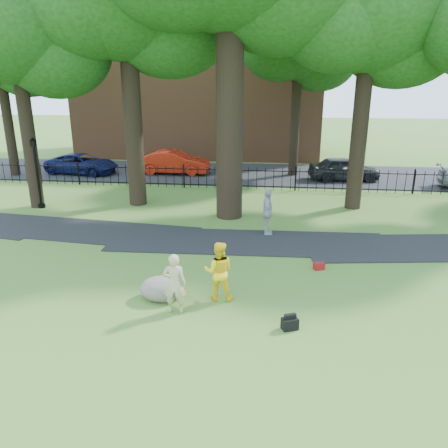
# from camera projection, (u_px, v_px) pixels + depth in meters

# --- Properties ---
(ground) EXTENTS (120.00, 120.00, 0.00)m
(ground) POSITION_uv_depth(u_px,v_px,m) (203.00, 290.00, 12.24)
(ground) COLOR #426F27
(ground) RESTS_ON ground
(footpath) EXTENTS (36.07, 3.85, 0.03)m
(footpath) POSITION_uv_depth(u_px,v_px,m) (248.00, 242.00, 15.80)
(footpath) COLOR black
(footpath) RESTS_ON ground
(street) EXTENTS (80.00, 7.00, 0.02)m
(street) POSITION_uv_depth(u_px,v_px,m) (244.00, 174.00, 27.32)
(street) COLOR black
(street) RESTS_ON ground
(iron_fence) EXTENTS (44.00, 0.04, 1.20)m
(iron_fence) POSITION_uv_depth(u_px,v_px,m) (239.00, 178.00, 23.36)
(iron_fence) COLOR black
(iron_fence) RESTS_ON ground
(brick_building) EXTENTS (18.00, 8.00, 12.00)m
(brick_building) POSITION_uv_depth(u_px,v_px,m) (201.00, 74.00, 33.42)
(brick_building) COLOR brown
(brick_building) RESTS_ON ground
(tree_row) EXTENTS (26.82, 7.96, 12.42)m
(tree_row) POSITION_uv_depth(u_px,v_px,m) (246.00, 13.00, 17.54)
(tree_row) COLOR black
(tree_row) RESTS_ON ground
(woman) EXTENTS (0.61, 0.42, 1.58)m
(woman) POSITION_uv_depth(u_px,v_px,m) (174.00, 284.00, 10.83)
(woman) COLOR tan
(woman) RESTS_ON ground
(man) EXTENTS (0.82, 0.65, 1.62)m
(man) POSITION_uv_depth(u_px,v_px,m) (219.00, 271.00, 11.51)
(man) COLOR yellow
(man) RESTS_ON ground
(pedestrian) EXTENTS (0.44, 1.04, 1.77)m
(pedestrian) POSITION_uv_depth(u_px,v_px,m) (267.00, 212.00, 16.34)
(pedestrian) COLOR #A4A4A8
(pedestrian) RESTS_ON ground
(boulder) EXTENTS (1.29, 1.05, 0.68)m
(boulder) POSITION_uv_depth(u_px,v_px,m) (161.00, 287.00, 11.67)
(boulder) COLOR slate
(boulder) RESTS_ON ground
(lamppost) EXTENTS (0.32, 0.32, 3.20)m
(lamppost) POSITION_uv_depth(u_px,v_px,m) (38.00, 174.00, 19.62)
(lamppost) COLOR black
(lamppost) RESTS_ON ground
(backpack) EXTENTS (0.44, 0.36, 0.28)m
(backpack) POSITION_uv_depth(u_px,v_px,m) (290.00, 324.00, 10.28)
(backpack) COLOR black
(backpack) RESTS_ON ground
(red_bag) EXTENTS (0.37, 0.31, 0.22)m
(red_bag) POSITION_uv_depth(u_px,v_px,m) (319.00, 266.00, 13.53)
(red_bag) COLOR maroon
(red_bag) RESTS_ON ground
(red_sedan) EXTENTS (4.42, 1.60, 1.45)m
(red_sedan) POSITION_uv_depth(u_px,v_px,m) (174.00, 162.00, 27.10)
(red_sedan) COLOR red
(red_sedan) RESTS_ON ground
(navy_van) EXTENTS (4.70, 2.64, 1.24)m
(navy_van) POSITION_uv_depth(u_px,v_px,m) (82.00, 164.00, 27.22)
(navy_van) COLOR #0D1442
(navy_van) RESTS_ON ground
(grey_car) EXTENTS (4.19, 2.05, 1.37)m
(grey_car) POSITION_uv_depth(u_px,v_px,m) (344.00, 169.00, 25.36)
(grey_car) COLOR black
(grey_car) RESTS_ON ground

